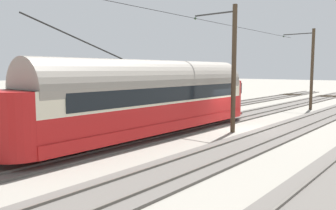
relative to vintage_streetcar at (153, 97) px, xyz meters
name	(u,v)px	position (x,y,z in m)	size (l,w,h in m)	color
ground_plane	(239,128)	(-2.53, -5.45, -2.26)	(220.00, 220.00, 0.00)	gray
track_adjacent_siding	(280,132)	(-5.06, -5.76, -2.21)	(2.80, 80.00, 0.18)	#56514C
track_third_siding	(209,123)	(0.00, -5.76, -2.21)	(2.80, 80.00, 0.18)	#56514C
track_outer_siding	(155,117)	(5.06, -5.76, -2.21)	(2.80, 80.00, 0.18)	#56514C
vintage_streetcar	(153,97)	(0.00, 0.00, 0.00)	(2.65, 17.96, 5.79)	red
catenary_pole_foreground	(311,68)	(-2.73, -19.12, 1.69)	(3.03, 0.28, 7.57)	#423323
catenary_pole_mid_near	(233,66)	(-2.73, -4.02, 1.69)	(3.03, 0.28, 7.57)	#423323
overhead_wire_run	(203,20)	(-0.07, -4.78, 4.76)	(2.83, 34.20, 0.18)	black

